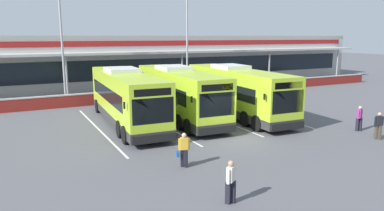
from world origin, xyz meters
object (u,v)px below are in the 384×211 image
at_px(coach_bus_left_centre, 179,94).
at_px(lamp_post_west, 61,32).
at_px(lamp_post_centre, 187,33).
at_px(coach_bus_leftmost, 126,98).
at_px(coach_bus_centre, 236,92).
at_px(pedestrian_in_dark_coat, 231,180).
at_px(pedestrian_near_bin, 359,118).
at_px(pedestrian_with_handbag, 184,149).
at_px(pedestrian_approaching_bus, 379,125).

xyz_separation_m(coach_bus_left_centre, lamp_post_west, (-6.43, 10.92, 4.50)).
relative_size(coach_bus_left_centre, lamp_post_centre, 1.12).
xyz_separation_m(coach_bus_leftmost, coach_bus_centre, (8.22, -1.22, 0.00)).
distance_m(pedestrian_in_dark_coat, pedestrian_near_bin, 13.66).
distance_m(pedestrian_with_handbag, pedestrian_in_dark_coat, 4.07).
bearing_deg(coach_bus_centre, lamp_post_west, 131.42).
relative_size(pedestrian_with_handbag, pedestrian_near_bin, 1.00).
distance_m(pedestrian_with_handbag, pedestrian_near_bin, 12.74).
height_order(pedestrian_approaching_bus, lamp_post_west, lamp_post_west).
xyz_separation_m(coach_bus_centre, lamp_post_centre, (1.86, 12.06, 4.50)).
height_order(coach_bus_left_centre, pedestrian_near_bin, coach_bus_left_centre).
xyz_separation_m(pedestrian_with_handbag, lamp_post_centre, (10.23, 20.12, 5.43)).
bearing_deg(pedestrian_near_bin, lamp_post_centre, 97.27).
xyz_separation_m(pedestrian_near_bin, pedestrian_approaching_bus, (-0.66, -1.80, 0.00)).
distance_m(coach_bus_centre, pedestrian_approaching_bus, 9.99).
height_order(pedestrian_with_handbag, pedestrian_approaching_bus, same).
bearing_deg(pedestrian_approaching_bus, lamp_post_centre, 94.90).
height_order(coach_bus_centre, lamp_post_west, lamp_post_west).
bearing_deg(coach_bus_left_centre, coach_bus_centre, -15.71).
relative_size(coach_bus_left_centre, pedestrian_near_bin, 7.58).
height_order(pedestrian_with_handbag, lamp_post_centre, lamp_post_centre).
relative_size(pedestrian_approaching_bus, lamp_post_centre, 0.15).
relative_size(coach_bus_centre, lamp_post_centre, 1.12).
height_order(coach_bus_centre, pedestrian_with_handbag, coach_bus_centre).
distance_m(coach_bus_centre, pedestrian_near_bin, 8.67).
xyz_separation_m(coach_bus_leftmost, coach_bus_left_centre, (3.95, -0.02, 0.00)).
distance_m(coach_bus_leftmost, lamp_post_centre, 15.47).
bearing_deg(coach_bus_left_centre, pedestrian_approaching_bus, -52.72).
xyz_separation_m(coach_bus_leftmost, pedestrian_approaching_bus, (11.90, -10.47, -0.91)).
distance_m(pedestrian_with_handbag, pedestrian_approaching_bus, 12.11).
bearing_deg(coach_bus_centre, pedestrian_in_dark_coat, -124.96).
xyz_separation_m(pedestrian_with_handbag, pedestrian_approaching_bus, (12.06, -1.18, 0.02)).
relative_size(coach_bus_leftmost, lamp_post_west, 1.12).
distance_m(coach_bus_leftmost, pedestrian_with_handbag, 9.34).
distance_m(coach_bus_centre, pedestrian_with_handbag, 11.66).
distance_m(pedestrian_near_bin, pedestrian_approaching_bus, 1.92).
relative_size(coach_bus_leftmost, pedestrian_in_dark_coat, 7.58).
relative_size(pedestrian_in_dark_coat, lamp_post_centre, 0.15).
xyz_separation_m(pedestrian_near_bin, lamp_post_west, (-15.04, 19.56, 5.42)).
relative_size(coach_bus_left_centre, pedestrian_with_handbag, 7.58).
relative_size(pedestrian_in_dark_coat, pedestrian_approaching_bus, 1.00).
bearing_deg(pedestrian_near_bin, pedestrian_in_dark_coat, -159.92).
xyz_separation_m(pedestrian_in_dark_coat, lamp_post_centre, (10.34, 24.19, 5.42)).
bearing_deg(pedestrian_in_dark_coat, coach_bus_left_centre, 72.46).
relative_size(coach_bus_leftmost, coach_bus_left_centre, 1.00).
distance_m(pedestrian_in_dark_coat, pedestrian_approaching_bus, 12.50).
bearing_deg(lamp_post_centre, lamp_post_west, 179.71).
height_order(coach_bus_leftmost, pedestrian_in_dark_coat, coach_bus_leftmost).
bearing_deg(pedestrian_in_dark_coat, coach_bus_centre, 55.04).
bearing_deg(coach_bus_leftmost, pedestrian_approaching_bus, -41.34).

